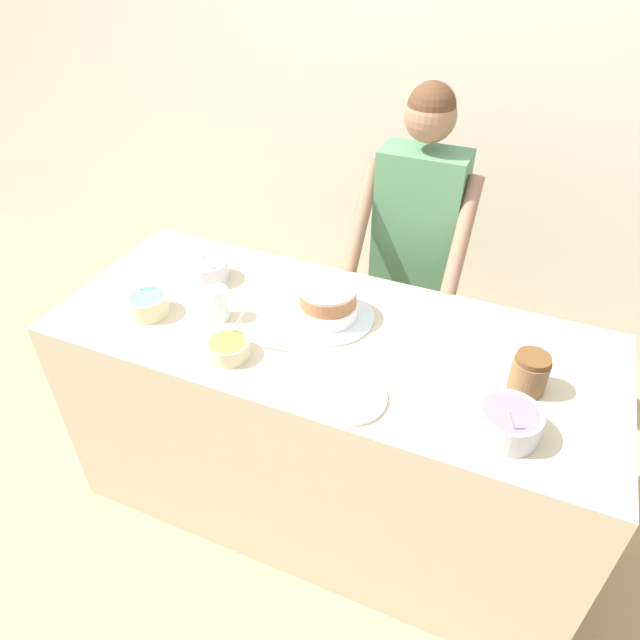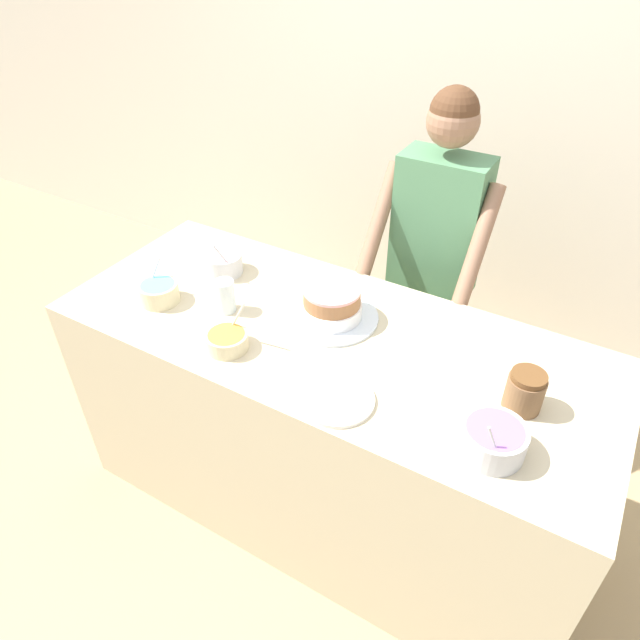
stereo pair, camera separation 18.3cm
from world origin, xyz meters
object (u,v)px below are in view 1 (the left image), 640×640
at_px(person_baker, 416,237).
at_px(frosting_bowl_blue, 148,304).
at_px(cake, 328,305).
at_px(drinking_glass, 219,303).
at_px(frosting_bowl_orange, 228,347).
at_px(ceramic_plate, 350,397).
at_px(frosting_bowl_purple, 508,422).
at_px(frosting_bowl_pink, 209,269).
at_px(stoneware_jar, 529,373).

relative_size(person_baker, frosting_bowl_blue, 10.90).
bearing_deg(cake, drinking_glass, -156.98).
xyz_separation_m(frosting_bowl_orange, drinking_glass, (-0.13, 0.16, 0.03)).
bearing_deg(drinking_glass, cake, 23.02).
relative_size(person_baker, ceramic_plate, 7.13).
bearing_deg(frosting_bowl_purple, cake, 155.45).
distance_m(frosting_bowl_pink, stoneware_jar, 1.18).
relative_size(cake, frosting_bowl_purple, 1.86).
distance_m(frosting_bowl_blue, frosting_bowl_pink, 0.28).
xyz_separation_m(drinking_glass, stoneware_jar, (1.01, 0.05, 0.00)).
height_order(person_baker, ceramic_plate, person_baker).
height_order(cake, frosting_bowl_blue, frosting_bowl_blue).
relative_size(person_baker, drinking_glass, 13.06).
bearing_deg(frosting_bowl_blue, ceramic_plate, -8.44).
bearing_deg(drinking_glass, frosting_bowl_purple, -8.65).
distance_m(person_baker, frosting_bowl_orange, 0.95).
height_order(frosting_bowl_blue, drinking_glass, frosting_bowl_blue).
bearing_deg(frosting_bowl_purple, ceramic_plate, -174.30).
distance_m(cake, ceramic_plate, 0.40).
bearing_deg(person_baker, drinking_glass, -124.67).
distance_m(frosting_bowl_blue, stoneware_jar, 1.26).
xyz_separation_m(frosting_bowl_pink, frosting_bowl_purple, (1.15, -0.34, 0.00)).
height_order(frosting_bowl_orange, frosting_bowl_pink, frosting_bowl_orange).
height_order(cake, stoneware_jar, stoneware_jar).
bearing_deg(frosting_bowl_purple, drinking_glass, 171.35).
relative_size(frosting_bowl_purple, stoneware_jar, 1.39).
distance_m(frosting_bowl_orange, stoneware_jar, 0.91).
xyz_separation_m(person_baker, drinking_glass, (-0.49, -0.71, 0.00)).
distance_m(drinking_glass, stoneware_jar, 1.02).
relative_size(cake, frosting_bowl_pink, 2.11).
height_order(frosting_bowl_pink, ceramic_plate, frosting_bowl_pink).
xyz_separation_m(person_baker, stoneware_jar, (0.52, -0.66, 0.00)).
distance_m(frosting_bowl_pink, frosting_bowl_purple, 1.20).
distance_m(cake, frosting_bowl_orange, 0.37).
distance_m(frosting_bowl_blue, frosting_bowl_purple, 1.23).
bearing_deg(frosting_bowl_blue, person_baker, 47.12).
bearing_deg(frosting_bowl_pink, drinking_glass, -49.84).
xyz_separation_m(cake, frosting_bowl_orange, (-0.21, -0.31, -0.02)).
height_order(frosting_bowl_orange, frosting_bowl_purple, frosting_bowl_orange).
xyz_separation_m(person_baker, cake, (-0.15, -0.57, -0.00)).
xyz_separation_m(cake, frosting_bowl_purple, (0.65, -0.30, -0.01)).
xyz_separation_m(frosting_bowl_blue, frosting_bowl_pink, (0.08, 0.27, 0.00)).
distance_m(person_baker, frosting_bowl_purple, 0.99).
bearing_deg(stoneware_jar, frosting_bowl_purple, -97.64).
relative_size(frosting_bowl_orange, stoneware_jar, 1.39).
xyz_separation_m(frosting_bowl_purple, ceramic_plate, (-0.44, -0.04, -0.04)).
bearing_deg(frosting_bowl_purple, frosting_bowl_pink, 163.41).
xyz_separation_m(person_baker, frosting_bowl_blue, (-0.73, -0.79, -0.02)).
xyz_separation_m(frosting_bowl_pink, drinking_glass, (0.16, -0.19, 0.02)).
bearing_deg(frosting_bowl_purple, stoneware_jar, 82.36).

